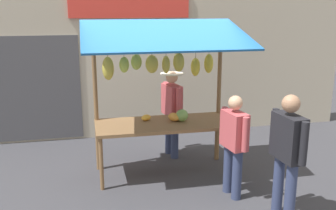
# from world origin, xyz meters

# --- Properties ---
(ground_plane) EXTENTS (40.00, 40.00, 0.00)m
(ground_plane) POSITION_xyz_m (0.00, 0.00, 0.00)
(ground_plane) COLOR #38383D
(street_backdrop) EXTENTS (9.00, 0.30, 3.40)m
(street_backdrop) POSITION_xyz_m (0.05, -2.20, 1.70)
(street_backdrop) COLOR #B2A893
(street_backdrop) RESTS_ON ground
(market_stall) EXTENTS (2.50, 1.46, 2.50)m
(market_stall) POSITION_xyz_m (-0.00, -0.07, 1.56)
(market_stall) COLOR brown
(market_stall) RESTS_ON ground
(vendor_with_sunhat) EXTENTS (0.41, 0.67, 1.59)m
(vendor_with_sunhat) POSITION_xyz_m (-0.30, -0.75, 0.93)
(vendor_with_sunhat) COLOR navy
(vendor_with_sunhat) RESTS_ON ground
(shopper_in_grey_tee) EXTENTS (0.26, 0.71, 1.67)m
(shopper_in_grey_tee) POSITION_xyz_m (-1.24, 1.71, 0.97)
(shopper_in_grey_tee) COLOR navy
(shopper_in_grey_tee) RESTS_ON ground
(shopper_with_ponytail) EXTENTS (0.29, 0.65, 1.51)m
(shopper_with_ponytail) POSITION_xyz_m (-0.82, 0.97, 0.86)
(shopper_with_ponytail) COLOR navy
(shopper_with_ponytail) RESTS_ON ground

